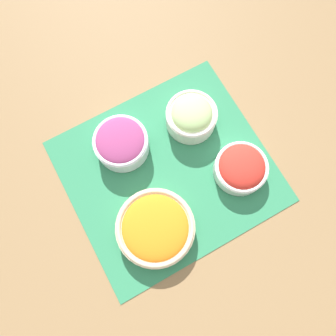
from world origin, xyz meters
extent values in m
plane|color=olive|center=(0.00, 0.00, 0.00)|extent=(3.00, 3.00, 0.00)
cube|color=#2D7A51|center=(0.00, 0.00, 0.00)|extent=(0.52, 0.47, 0.00)
cylinder|color=silver|center=(-0.07, 0.12, 0.03)|extent=(0.14, 0.14, 0.06)
torus|color=silver|center=(-0.07, 0.12, 0.06)|extent=(0.14, 0.14, 0.01)
ellipsoid|color=#93386B|center=(-0.07, 0.12, 0.06)|extent=(0.13, 0.13, 0.03)
cylinder|color=beige|center=(-0.10, -0.12, 0.02)|extent=(0.20, 0.20, 0.04)
torus|color=beige|center=(-0.10, -0.12, 0.04)|extent=(0.19, 0.19, 0.01)
ellipsoid|color=orange|center=(-0.10, -0.12, 0.04)|extent=(0.16, 0.16, 0.03)
cylinder|color=silver|center=(0.12, 0.09, 0.03)|extent=(0.14, 0.14, 0.06)
torus|color=silver|center=(0.12, 0.09, 0.06)|extent=(0.13, 0.13, 0.01)
ellipsoid|color=#A8CC7F|center=(0.12, 0.09, 0.06)|extent=(0.11, 0.11, 0.05)
cylinder|color=white|center=(0.16, -0.09, 0.03)|extent=(0.14, 0.14, 0.04)
torus|color=white|center=(0.16, -0.09, 0.05)|extent=(0.13, 0.13, 0.01)
ellipsoid|color=red|center=(0.16, -0.09, 0.05)|extent=(0.12, 0.12, 0.04)
camera|label=1|loc=(-0.10, -0.18, 0.85)|focal=35.00mm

